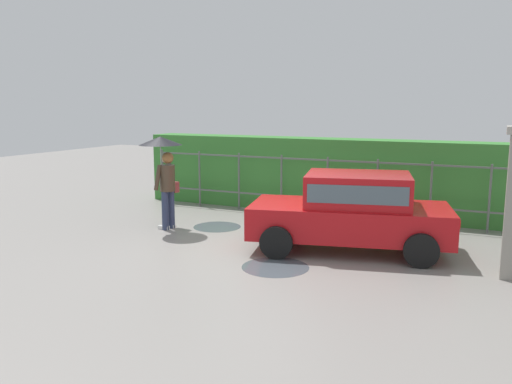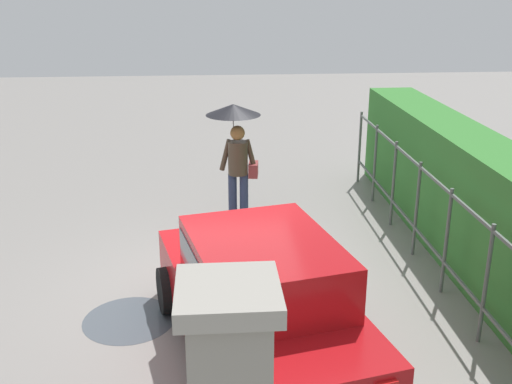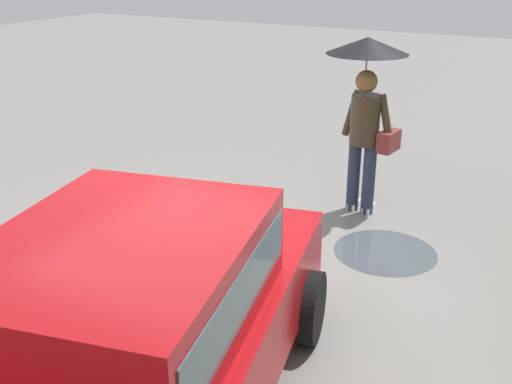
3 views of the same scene
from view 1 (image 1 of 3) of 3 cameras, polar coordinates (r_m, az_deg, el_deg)
name	(u,v)px [view 1 (image 1 of 3)]	position (r m, az deg, el deg)	size (l,w,h in m)	color
ground_plane	(260,248)	(10.11, 0.50, -6.18)	(40.00, 40.00, 0.00)	gray
car	(352,209)	(9.94, 10.57, -1.85)	(3.98, 2.51, 1.48)	#B71116
pedestrian	(164,162)	(11.57, -10.10, 3.23)	(0.94, 0.94, 2.07)	#2D3856
fence_section	(352,186)	(12.59, 10.48, 0.64)	(10.95, 0.05, 1.50)	#59605B
hedge_row	(359,177)	(13.27, 11.29, 1.61)	(11.90, 0.90, 1.90)	#387F33
puddle_near	(275,267)	(8.96, 2.15, -8.25)	(1.16, 1.16, 0.00)	#4C545B
puddle_far	(217,227)	(11.86, -4.31, -3.84)	(1.08, 1.08, 0.00)	#4C545B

